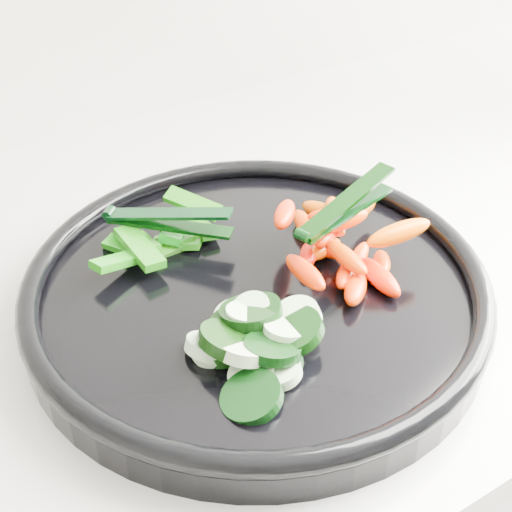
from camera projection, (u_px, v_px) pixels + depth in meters
veggie_tray at (256, 290)px, 0.58m from camera, size 0.41×0.41×0.04m
cucumber_pile at (250, 340)px, 0.51m from camera, size 0.11×0.12×0.04m
carrot_pile at (338, 243)px, 0.59m from camera, size 0.13×0.15×0.05m
pepper_pile at (163, 238)px, 0.61m from camera, size 0.14×0.09×0.03m
tong_carrot at (344, 208)px, 0.58m from camera, size 0.11×0.04×0.02m
tong_pepper at (165, 219)px, 0.61m from camera, size 0.09×0.09×0.02m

